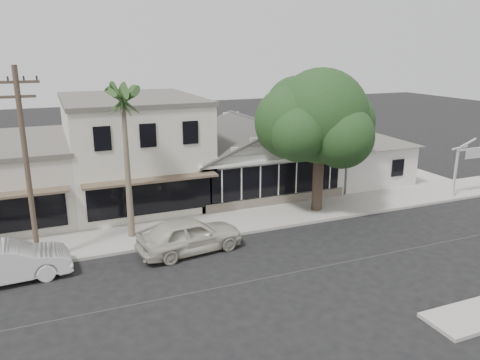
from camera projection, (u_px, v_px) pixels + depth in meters
name	position (u px, v px, depth m)	size (l,w,h in m)	color
ground	(264.00, 279.00, 20.31)	(140.00, 140.00, 0.00)	black
sidewalk_north	(61.00, 247.00, 23.32)	(90.00, 3.50, 0.15)	#9E9991
corner_shop	(252.00, 153.00, 32.54)	(10.40, 8.60, 5.10)	silver
side_cottage	(357.00, 161.00, 35.01)	(6.00, 6.00, 3.00)	silver
row_building_near	(133.00, 151.00, 30.31)	(8.00, 10.00, 6.50)	silver
utility_pole	(27.00, 164.00, 20.30)	(1.80, 0.24, 9.00)	brown
car_0	(190.00, 235.00, 22.78)	(2.07, 5.15, 1.76)	beige
car_1	(6.00, 263.00, 19.89)	(1.81, 5.18, 1.71)	white
shade_tree	(317.00, 119.00, 27.37)	(7.79, 7.04, 8.64)	#4D3C2F
palm_east	(123.00, 100.00, 22.65)	(2.53, 2.53, 8.42)	#726651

